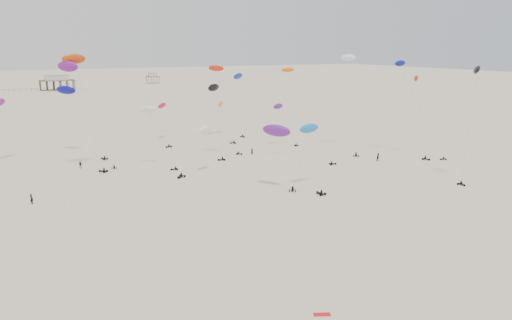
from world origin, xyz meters
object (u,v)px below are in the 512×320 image
rig_0 (473,96)px  spectator_0 (32,204)px  rig_4 (238,87)px  pavilion_main (57,83)px  pavilion_small (153,79)px  rig_9 (154,123)px

rig_0 → spectator_0: bearing=-10.8°
rig_0 → rig_4: rig_0 is taller
rig_4 → pavilion_main: bearing=-129.7°
pavilion_main → rig_4: size_ratio=0.96×
pavilion_small → rig_4: (-43.39, -248.15, 13.12)m
pavilion_small → spectator_0: pavilion_small is taller
rig_0 → rig_4: size_ratio=1.10×
spectator_0 → rig_4: bearing=-100.5°
rig_9 → spectator_0: rig_9 is taller
pavilion_small → spectator_0: size_ratio=4.08×
pavilion_small → rig_0: bearing=-93.0°
pavilion_main → rig_4: bearing=-83.0°
pavilion_main → rig_4: 220.11m
pavilion_small → spectator_0: (-98.11, -278.14, -3.49)m
pavilion_main → rig_0: rig_0 is taller
rig_9 → spectator_0: 34.62m
rig_4 → rig_9: rig_4 is taller
pavilion_main → pavilion_small: size_ratio=2.33×
rig_4 → spectator_0: bearing=-18.0°
pavilion_small → rig_9: size_ratio=0.61×
rig_9 → rig_4: bearing=-64.7°
pavilion_main → rig_4: (26.61, -218.15, 12.39)m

